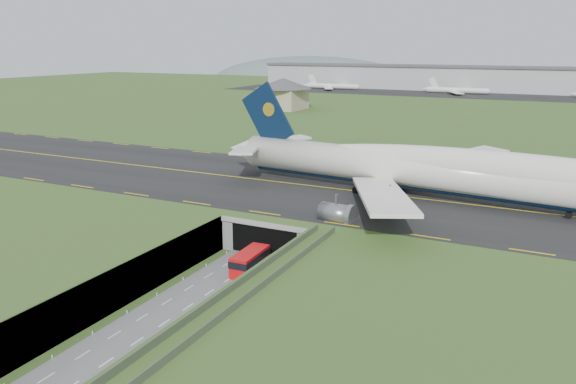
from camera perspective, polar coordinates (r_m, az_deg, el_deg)
The scene contains 10 objects.
ground at distance 86.86m, azimuth -5.00°, elevation -8.27°, with size 900.00×900.00×0.00m, color #375823.
airfield_deck at distance 85.74m, azimuth -5.05°, elevation -6.42°, with size 800.00×800.00×6.00m, color gray.
trench_road at distance 81.07m, azimuth -7.79°, elevation -10.02°, with size 12.00×75.00×0.20m, color slate.
taxiway at distance 112.94m, azimuth 3.61°, elevation 0.46°, with size 800.00×44.00×0.18m, color black.
tunnel_portal at distance 99.43m, azimuth -0.06°, elevation -3.15°, with size 17.00×22.30×6.00m.
guideway at distance 64.60m, azimuth -5.52°, elevation -11.54°, with size 3.00×53.00×7.05m.
jumbo_jet at distance 105.54m, azimuth 15.63°, elevation 2.03°, with size 100.16×63.14×20.99m.
shuttle_tram at distance 86.53m, azimuth -3.88°, elevation -7.04°, with size 3.43×8.26×3.30m.
service_building at distance 252.77m, azimuth -0.49°, elevation 10.23°, with size 26.11×26.11×13.79m.
cargo_terminal at distance 370.47m, azimuth 20.07°, elevation 10.75°, with size 320.00×67.00×15.60m.
Camera 1 is at (41.99, -68.12, 33.80)m, focal length 35.00 mm.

